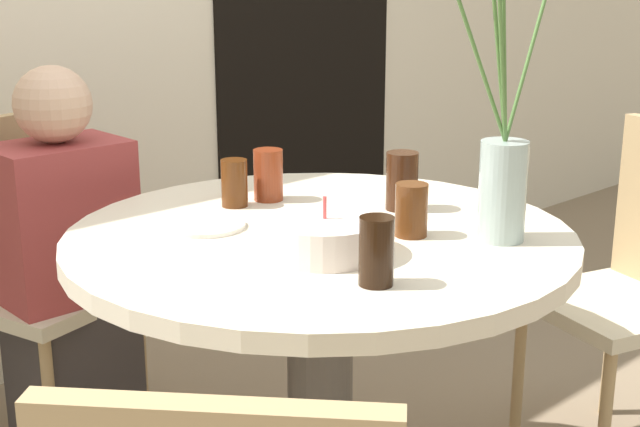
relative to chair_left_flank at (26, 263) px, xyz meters
name	(u,v)px	position (x,y,z in m)	size (l,w,h in m)	color
doorway_panel	(307,42)	(1.39, 0.37, 0.50)	(0.90, 0.01, 2.05)	black
dining_table	(320,302)	(0.25, -0.93, 0.09)	(1.10, 1.10, 0.77)	beige
chair_left_flank	(26,263)	(0.00, 0.00, 0.00)	(0.49, 0.49, 0.92)	beige
chair_right_flank	(640,273)	(1.17, -1.21, 0.00)	(0.50, 0.50, 0.92)	beige
birthday_cake	(325,236)	(0.16, -1.05, 0.29)	(0.24, 0.24, 0.12)	white
flower_vase	(501,110)	(0.47, -1.23, 0.52)	(0.35, 0.20, 0.78)	#9EB2AD
side_plate	(206,225)	(0.09, -0.74, 0.25)	(0.17, 0.17, 0.01)	silver
drink_glass_0	(411,210)	(0.37, -1.08, 0.31)	(0.07, 0.07, 0.11)	#51280F
drink_glass_1	(268,175)	(0.34, -0.65, 0.31)	(0.07, 0.07, 0.13)	maroon
drink_glass_2	(234,183)	(0.25, -0.64, 0.30)	(0.06, 0.06, 0.11)	#51280F
drink_glass_3	(376,251)	(0.10, -1.24, 0.31)	(0.06, 0.06, 0.13)	black
drink_glass_4	(402,181)	(0.52, -0.93, 0.32)	(0.08, 0.08, 0.14)	#33190C
person_woman	(67,279)	(0.04, -0.15, -0.01)	(0.34, 0.24, 1.08)	#383333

